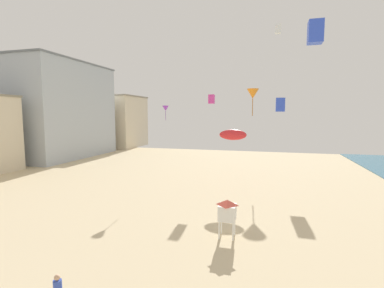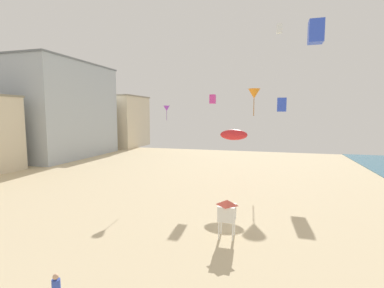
{
  "view_description": "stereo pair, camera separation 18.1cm",
  "coord_description": "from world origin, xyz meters",
  "px_view_note": "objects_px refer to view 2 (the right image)",
  "views": [
    {
      "loc": [
        9.42,
        -2.58,
        8.11
      ],
      "look_at": [
        4.13,
        16.77,
        5.99
      ],
      "focal_mm": 26.17,
      "sensor_mm": 36.0,
      "label": 1
    },
    {
      "loc": [
        9.59,
        -2.53,
        8.11
      ],
      "look_at": [
        4.13,
        16.77,
        5.99
      ],
      "focal_mm": 26.17,
      "sensor_mm": 36.0,
      "label": 2
    }
  ],
  "objects_px": {
    "lifeguard_stand": "(227,210)",
    "kite_purple_delta": "(167,108)",
    "kite_magenta_box": "(213,99)",
    "kite_orange_delta": "(254,94)",
    "kite_blue_box": "(282,105)",
    "kite_red_parafoil_2": "(234,135)",
    "kite_white_box": "(279,29)",
    "kite_blue_box_2": "(316,32)"
  },
  "relations": [
    {
      "from": "kite_blue_box",
      "to": "kite_purple_delta",
      "type": "bearing_deg",
      "value": -157.15
    },
    {
      "from": "kite_orange_delta",
      "to": "kite_blue_box",
      "type": "bearing_deg",
      "value": -21.17
    },
    {
      "from": "lifeguard_stand",
      "to": "kite_orange_delta",
      "type": "distance_m",
      "value": 22.85
    },
    {
      "from": "kite_blue_box",
      "to": "kite_red_parafoil_2",
      "type": "relative_size",
      "value": 0.6
    },
    {
      "from": "kite_blue_box",
      "to": "kite_purple_delta",
      "type": "distance_m",
      "value": 14.52
    },
    {
      "from": "kite_red_parafoil_2",
      "to": "kite_orange_delta",
      "type": "bearing_deg",
      "value": 80.85
    },
    {
      "from": "kite_blue_box_2",
      "to": "kite_orange_delta",
      "type": "relative_size",
      "value": 0.43
    },
    {
      "from": "kite_blue_box_2",
      "to": "lifeguard_stand",
      "type": "bearing_deg",
      "value": -142.0
    },
    {
      "from": "lifeguard_stand",
      "to": "kite_magenta_box",
      "type": "distance_m",
      "value": 20.0
    },
    {
      "from": "kite_red_parafoil_2",
      "to": "kite_purple_delta",
      "type": "bearing_deg",
      "value": 165.7
    },
    {
      "from": "kite_magenta_box",
      "to": "kite_white_box",
      "type": "height_order",
      "value": "kite_white_box"
    },
    {
      "from": "kite_blue_box_2",
      "to": "kite_orange_delta",
      "type": "bearing_deg",
      "value": 107.21
    },
    {
      "from": "kite_purple_delta",
      "to": "kite_magenta_box",
      "type": "bearing_deg",
      "value": 36.69
    },
    {
      "from": "kite_blue_box",
      "to": "kite_purple_delta",
      "type": "relative_size",
      "value": 0.98
    },
    {
      "from": "kite_blue_box_2",
      "to": "kite_red_parafoil_2",
      "type": "distance_m",
      "value": 12.84
    },
    {
      "from": "kite_white_box",
      "to": "kite_orange_delta",
      "type": "distance_m",
      "value": 8.94
    },
    {
      "from": "lifeguard_stand",
      "to": "kite_magenta_box",
      "type": "bearing_deg",
      "value": 85.28
    },
    {
      "from": "kite_red_parafoil_2",
      "to": "kite_purple_delta",
      "type": "height_order",
      "value": "kite_purple_delta"
    },
    {
      "from": "lifeguard_stand",
      "to": "kite_blue_box",
      "type": "height_order",
      "value": "kite_blue_box"
    },
    {
      "from": "kite_purple_delta",
      "to": "kite_blue_box",
      "type": "bearing_deg",
      "value": 22.85
    },
    {
      "from": "kite_blue_box_2",
      "to": "kite_purple_delta",
      "type": "bearing_deg",
      "value": 147.14
    },
    {
      "from": "kite_blue_box",
      "to": "kite_magenta_box",
      "type": "distance_m",
      "value": 8.74
    },
    {
      "from": "kite_white_box",
      "to": "kite_purple_delta",
      "type": "relative_size",
      "value": 0.56
    },
    {
      "from": "lifeguard_stand",
      "to": "kite_purple_delta",
      "type": "distance_m",
      "value": 18.32
    },
    {
      "from": "lifeguard_stand",
      "to": "kite_purple_delta",
      "type": "xyz_separation_m",
      "value": [
        -9.53,
        13.99,
        7.01
      ]
    },
    {
      "from": "kite_magenta_box",
      "to": "kite_purple_delta",
      "type": "xyz_separation_m",
      "value": [
        -4.89,
        -3.64,
        -1.21
      ]
    },
    {
      "from": "lifeguard_stand",
      "to": "kite_purple_delta",
      "type": "bearing_deg",
      "value": 104.78
    },
    {
      "from": "lifeguard_stand",
      "to": "kite_white_box",
      "type": "distance_m",
      "value": 22.58
    },
    {
      "from": "kite_magenta_box",
      "to": "kite_white_box",
      "type": "bearing_deg",
      "value": -12.8
    },
    {
      "from": "kite_magenta_box",
      "to": "kite_red_parafoil_2",
      "type": "bearing_deg",
      "value": -58.87
    },
    {
      "from": "kite_red_parafoil_2",
      "to": "kite_blue_box_2",
      "type": "bearing_deg",
      "value": -48.72
    },
    {
      "from": "kite_magenta_box",
      "to": "kite_blue_box_2",
      "type": "distance_m",
      "value": 17.19
    },
    {
      "from": "kite_blue_box_2",
      "to": "kite_purple_delta",
      "type": "distance_m",
      "value": 18.59
    },
    {
      "from": "kite_white_box",
      "to": "kite_magenta_box",
      "type": "bearing_deg",
      "value": 167.2
    },
    {
      "from": "lifeguard_stand",
      "to": "kite_red_parafoil_2",
      "type": "bearing_deg",
      "value": 76.08
    },
    {
      "from": "kite_red_parafoil_2",
      "to": "kite_purple_delta",
      "type": "xyz_separation_m",
      "value": [
        -8.38,
        2.14,
        2.88
      ]
    },
    {
      "from": "kite_white_box",
      "to": "kite_red_parafoil_2",
      "type": "height_order",
      "value": "kite_white_box"
    },
    {
      "from": "kite_purple_delta",
      "to": "kite_orange_delta",
      "type": "bearing_deg",
      "value": 35.4
    },
    {
      "from": "kite_magenta_box",
      "to": "kite_blue_box_2",
      "type": "xyz_separation_m",
      "value": [
        10.13,
        -13.34,
        3.86
      ]
    },
    {
      "from": "kite_red_parafoil_2",
      "to": "kite_orange_delta",
      "type": "height_order",
      "value": "kite_orange_delta"
    },
    {
      "from": "kite_red_parafoil_2",
      "to": "kite_purple_delta",
      "type": "distance_m",
      "value": 9.11
    },
    {
      "from": "kite_blue_box",
      "to": "kite_blue_box_2",
      "type": "distance_m",
      "value": 16.09
    }
  ]
}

